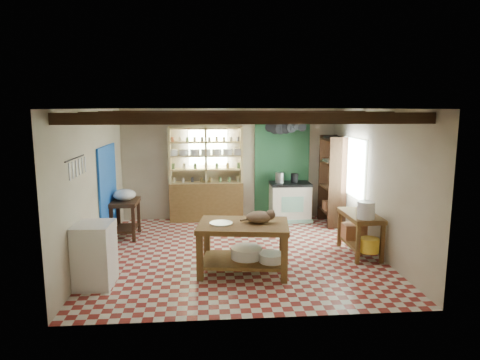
{
  "coord_description": "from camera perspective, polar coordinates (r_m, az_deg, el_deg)",
  "views": [
    {
      "loc": [
        -0.58,
        -7.48,
        2.62
      ],
      "look_at": [
        0.07,
        0.3,
        1.29
      ],
      "focal_mm": 32.0,
      "sensor_mm": 36.0,
      "label": 1
    }
  ],
  "objects": [
    {
      "name": "stove",
      "position": [
        10.07,
        6.66,
        -2.87
      ],
      "size": [
        0.92,
        0.62,
        0.9
      ],
      "primitive_type": "cube",
      "rotation": [
        0.0,
        0.0,
        -0.0
      ],
      "color": "white",
      "rests_on": "floor"
    },
    {
      "name": "blue_wall_patch",
      "position": [
        8.72,
        -17.2,
        -0.83
      ],
      "size": [
        0.04,
        1.4,
        1.6
      ],
      "primitive_type": "cube",
      "color": "#174EAE",
      "rests_on": "wall_left"
    },
    {
      "name": "basin_small",
      "position": [
        6.87,
        4.21,
        -10.27
      ],
      "size": [
        0.44,
        0.44,
        0.14
      ],
      "primitive_type": "cylinder",
      "rotation": [
        0.0,
        0.0,
        -0.14
      ],
      "color": "white",
      "rests_on": "work_table"
    },
    {
      "name": "green_wall_patch",
      "position": [
        10.21,
        5.61,
        1.88
      ],
      "size": [
        1.3,
        0.04,
        2.3
      ],
      "primitive_type": "cube",
      "color": "#215331",
      "rests_on": "wall_back"
    },
    {
      "name": "wicker_basket",
      "position": [
        8.3,
        14.92,
        -6.62
      ],
      "size": [
        0.41,
        0.33,
        0.28
      ],
      "primitive_type": "cube",
      "rotation": [
        0.0,
        0.0,
        0.01
      ],
      "color": "#AD6B45",
      "rests_on": "right_counter"
    },
    {
      "name": "white_cabinet",
      "position": [
        6.77,
        -18.79,
        -9.4
      ],
      "size": [
        0.55,
        0.65,
        0.94
      ],
      "primitive_type": "cube",
      "rotation": [
        0.0,
        0.0,
        -0.04
      ],
      "color": "white",
      "rests_on": "floor"
    },
    {
      "name": "right_counter",
      "position": [
        8.03,
        15.68,
        -6.94
      ],
      "size": [
        0.54,
        1.06,
        0.76
      ],
      "primitive_type": "cube",
      "rotation": [
        0.0,
        0.0,
        0.01
      ],
      "color": "brown",
      "rests_on": "floor"
    },
    {
      "name": "work_table",
      "position": [
        6.93,
        0.44,
        -9.01
      ],
      "size": [
        1.54,
        1.14,
        0.8
      ],
      "primitive_type": "cube",
      "rotation": [
        0.0,
        0.0,
        -0.14
      ],
      "color": "brown",
      "rests_on": "floor"
    },
    {
      "name": "white_bucket",
      "position": [
        7.56,
        16.45,
        -3.87
      ],
      "size": [
        0.3,
        0.3,
        0.3
      ],
      "primitive_type": "cylinder",
      "rotation": [
        0.0,
        0.0,
        0.01
      ],
      "color": "white",
      "rests_on": "right_counter"
    },
    {
      "name": "wall_left",
      "position": [
        7.84,
        -18.88,
        -0.58
      ],
      "size": [
        0.04,
        5.0,
        2.6
      ],
      "primitive_type": "cube",
      "color": "#BCB097",
      "rests_on": "floor"
    },
    {
      "name": "window_back",
      "position": [
        10.0,
        -4.3,
        4.34
      ],
      "size": [
        0.9,
        0.02,
        0.8
      ],
      "primitive_type": "cube",
      "color": "silver",
      "rests_on": "wall_back"
    },
    {
      "name": "wall_front",
      "position": [
        5.18,
        1.82,
        -5.11
      ],
      "size": [
        5.0,
        0.04,
        2.6
      ],
      "primitive_type": "cube",
      "color": "#BCB097",
      "rests_on": "floor"
    },
    {
      "name": "wall_right",
      "position": [
        8.2,
        17.37,
        -0.07
      ],
      "size": [
        0.04,
        5.0,
        2.6
      ],
      "primitive_type": "cube",
      "color": "#BCB097",
      "rests_on": "floor"
    },
    {
      "name": "ceiling",
      "position": [
        7.5,
        -0.34,
        9.49
      ],
      "size": [
        5.0,
        5.0,
        0.02
      ],
      "primitive_type": "cube",
      "color": "#4D4D52",
      "rests_on": "wall_back"
    },
    {
      "name": "pot_rack",
      "position": [
        9.71,
        6.14,
        6.99
      ],
      "size": [
        0.86,
        0.12,
        0.36
      ],
      "primitive_type": "cube",
      "color": "black",
      "rests_on": "ceiling"
    },
    {
      "name": "cat",
      "position": [
        6.83,
        2.57,
        -4.95
      ],
      "size": [
        0.43,
        0.33,
        0.19
      ],
      "primitive_type": "ellipsoid",
      "rotation": [
        0.0,
        0.0,
        0.03
      ],
      "color": "#81644B",
      "rests_on": "work_table"
    },
    {
      "name": "floor",
      "position": [
        7.95,
        -0.32,
        -9.67
      ],
      "size": [
        5.0,
        5.0,
        0.02
      ],
      "primitive_type": "cube",
      "color": "maroon",
      "rests_on": "ground"
    },
    {
      "name": "kettle_right",
      "position": [
        9.98,
        7.28,
        0.26
      ],
      "size": [
        0.17,
        0.17,
        0.21
      ],
      "primitive_type": "cylinder",
      "rotation": [
        0.0,
        0.0,
        -0.0
      ],
      "color": "black",
      "rests_on": "stove"
    },
    {
      "name": "basin_large",
      "position": [
        7.01,
        0.88,
        -9.67
      ],
      "size": [
        0.57,
        0.57,
        0.17
      ],
      "primitive_type": "cylinder",
      "rotation": [
        0.0,
        0.0,
        -0.14
      ],
      "color": "white",
      "rests_on": "work_table"
    },
    {
      "name": "ceiling_beams",
      "position": [
        7.5,
        -0.34,
        8.57
      ],
      "size": [
        5.0,
        3.8,
        0.15
      ],
      "primitive_type": "cube",
      "color": "#372113",
      "rests_on": "ceiling"
    },
    {
      "name": "steel_tray",
      "position": [
        6.79,
        -2.54,
        -5.77
      ],
      "size": [
        0.41,
        0.41,
        0.02
      ],
      "primitive_type": "cylinder",
      "rotation": [
        0.0,
        0.0,
        -0.14
      ],
      "color": "#A9AAB1",
      "rests_on": "work_table"
    },
    {
      "name": "kettle_left",
      "position": [
        9.91,
        5.31,
        0.32
      ],
      "size": [
        0.21,
        0.21,
        0.24
      ],
      "primitive_type": "cylinder",
      "rotation": [
        0.0,
        0.0,
        -0.0
      ],
      "color": "#A9AAB1",
      "rests_on": "stove"
    },
    {
      "name": "utensil_rail",
      "position": [
        6.6,
        -21.09,
        1.69
      ],
      "size": [
        0.06,
        0.9,
        0.28
      ],
      "primitive_type": "cube",
      "color": "black",
      "rests_on": "wall_left"
    },
    {
      "name": "wall_back",
      "position": [
        10.08,
        -1.43,
        2.12
      ],
      "size": [
        5.0,
        0.04,
        2.6
      ],
      "primitive_type": "cube",
      "color": "#BCB097",
      "rests_on": "floor"
    },
    {
      "name": "enamel_bowl",
      "position": [
        8.92,
        -15.14,
        -1.91
      ],
      "size": [
        0.46,
        0.46,
        0.23
      ],
      "primitive_type": "ellipsoid",
      "rotation": [
        0.0,
        0.0,
        -0.01
      ],
      "color": "white",
      "rests_on": "prep_table"
    },
    {
      "name": "yellow_tub",
      "position": [
        7.64,
        16.87,
        -8.3
      ],
      "size": [
        0.33,
        0.33,
        0.24
      ],
      "primitive_type": "cylinder",
      "rotation": [
        0.0,
        0.0,
        0.01
      ],
      "color": "gold",
      "rests_on": "right_counter"
    },
    {
      "name": "window_right",
      "position": [
        9.1,
        14.94,
        1.61
      ],
      "size": [
        0.02,
        1.3,
        1.2
      ],
      "primitive_type": "cube",
      "color": "silver",
      "rests_on": "wall_right"
    },
    {
      "name": "shelving_unit",
      "position": [
        9.91,
        -4.54,
        0.79
      ],
      "size": [
        1.7,
        0.34,
        2.2
      ],
      "primitive_type": "cube",
      "color": "tan",
      "rests_on": "floor"
    },
    {
      "name": "tall_rack",
      "position": [
        9.85,
        12.19,
        -0.05
      ],
      "size": [
        0.4,
        0.86,
        2.0
      ],
      "primitive_type": "cube",
      "color": "#372113",
      "rests_on": "floor"
    },
    {
      "name": "prep_table",
      "position": [
        9.03,
        -15.0,
        -5.01
      ],
      "size": [
        0.53,
        0.77,
        0.77
      ],
      "primitive_type": "cube",
      "rotation": [
        0.0,
        0.0,
        -0.01
      ],
      "color": "#372113",
      "rests_on": "floor"
    }
  ]
}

